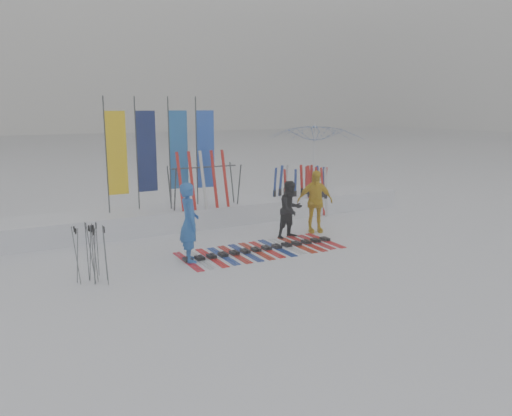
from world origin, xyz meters
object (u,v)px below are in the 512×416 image
tent_canopy (315,164)px  person_blue (189,222)px  ski_rack (205,181)px  person_yellow (315,201)px  ski_row (261,249)px  person_black (291,209)px

tent_canopy → person_blue: bearing=-146.7°
tent_canopy → ski_rack: 4.88m
person_yellow → ski_row: (-2.25, -0.95, -0.85)m
ski_row → ski_rack: size_ratio=1.98×
person_yellow → ski_rack: ski_rack is taller
person_blue → ski_rack: 3.43m
person_blue → ski_row: size_ratio=0.45×
person_black → tent_canopy: 4.76m
tent_canopy → person_black: bearing=-132.6°
person_yellow → person_blue: bearing=-149.6°
tent_canopy → person_yellow: bearing=-124.6°
person_blue → ski_rack: bearing=-17.8°
ski_row → ski_rack: (-0.24, 3.00, 1.35)m
ski_row → ski_rack: bearing=94.6°
person_blue → person_black: size_ratio=1.18×
person_black → ski_row: person_black is taller
person_black → person_yellow: (0.94, 0.21, 0.10)m
person_blue → ski_rack: (1.63, 2.98, 0.46)m
person_black → ski_row: size_ratio=0.39×
ski_row → person_blue: bearing=179.3°
person_black → ski_rack: bearing=114.6°
ski_row → person_yellow: bearing=22.8°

